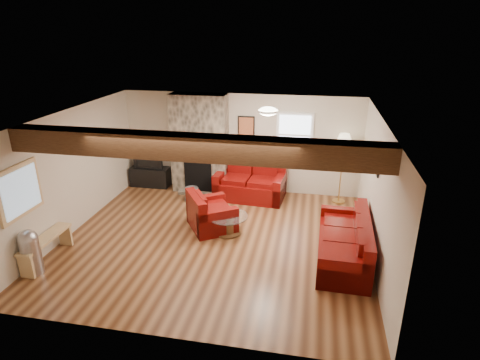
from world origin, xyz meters
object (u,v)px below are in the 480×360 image
object	(u,v)px
coffee_table	(228,224)
floor_lamp	(344,144)
armchair_red	(212,211)
tv_cabinet	(150,177)
sofa_three	(344,240)
loveseat	(250,181)
television	(149,159)

from	to	relation	value
coffee_table	floor_lamp	distance (m)	3.35
armchair_red	tv_cabinet	distance (m)	3.00
sofa_three	coffee_table	world-z (taller)	sofa_three
armchair_red	tv_cabinet	xyz separation A→B (m)	(-2.22, 2.01, -0.14)
loveseat	coffee_table	bearing A→B (deg)	-89.93
sofa_three	floor_lamp	bearing A→B (deg)	-179.18
sofa_three	tv_cabinet	bearing A→B (deg)	-117.94
tv_cabinet	sofa_three	bearing A→B (deg)	-29.48
coffee_table	armchair_red	bearing A→B (deg)	154.87
sofa_three	loveseat	size ratio (longest dim) A/B	1.26
armchair_red	television	bearing A→B (deg)	14.77
sofa_three	armchair_red	size ratio (longest dim) A/B	2.16
loveseat	floor_lamp	xyz separation A→B (m)	(2.17, 0.16, 1.02)
television	floor_lamp	xyz separation A→B (m)	(4.93, -0.14, 0.72)
loveseat	television	distance (m)	2.79
armchair_red	coffee_table	xyz separation A→B (m)	(0.39, -0.18, -0.19)
loveseat	tv_cabinet	xyz separation A→B (m)	(-2.76, 0.30, -0.19)
sofa_three	television	bearing A→B (deg)	-117.94
loveseat	armchair_red	xyz separation A→B (m)	(-0.53, -1.71, -0.05)
television	armchair_red	bearing A→B (deg)	-42.19
tv_cabinet	television	size ratio (longest dim) A/B	1.29
television	floor_lamp	distance (m)	4.98
floor_lamp	sofa_three	bearing A→B (deg)	-90.72
sofa_three	tv_cabinet	size ratio (longest dim) A/B	2.05
floor_lamp	coffee_table	bearing A→B (deg)	-138.44
floor_lamp	armchair_red	bearing A→B (deg)	-145.31
loveseat	coffee_table	distance (m)	1.92
coffee_table	tv_cabinet	world-z (taller)	tv_cabinet
loveseat	coffee_table	xyz separation A→B (m)	(-0.15, -1.90, -0.24)
television	floor_lamp	size ratio (longest dim) A/B	0.47
coffee_table	tv_cabinet	size ratio (longest dim) A/B	0.80
sofa_three	coffee_table	distance (m)	2.37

